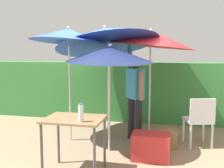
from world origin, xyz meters
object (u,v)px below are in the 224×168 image
(folding_table, at_px, (74,125))
(umbrella_yellow, at_px, (110,54))
(person_vendor, at_px, (135,92))
(umbrella_orange, at_px, (68,36))
(bottle_water, at_px, (81,113))
(umbrella_navy, at_px, (107,37))
(umbrella_rainbow, at_px, (151,39))
(chair_plastic, at_px, (199,119))
(crate_cardboard, at_px, (166,138))
(cooler_box, at_px, (151,146))

(folding_table, bearing_deg, umbrella_yellow, 72.93)
(person_vendor, bearing_deg, folding_table, -112.12)
(umbrella_orange, height_order, bottle_water, umbrella_orange)
(umbrella_navy, xyz_separation_m, bottle_water, (0.14, -1.97, -1.10))
(umbrella_rainbow, height_order, folding_table, umbrella_rainbow)
(umbrella_yellow, xyz_separation_m, folding_table, (-0.28, -0.92, -0.96))
(umbrella_rainbow, relative_size, folding_table, 2.75)
(folding_table, bearing_deg, umbrella_rainbow, 67.66)
(person_vendor, distance_m, chair_plastic, 1.24)
(umbrella_orange, xyz_separation_m, bottle_water, (0.74, -1.45, -1.09))
(umbrella_rainbow, bearing_deg, chair_plastic, -35.00)
(folding_table, distance_m, bottle_water, 0.31)
(crate_cardboard, bearing_deg, umbrella_orange, -177.78)
(cooler_box, height_order, folding_table, folding_table)
(cooler_box, bearing_deg, crate_cardboard, 70.65)
(umbrella_rainbow, height_order, chair_plastic, umbrella_rainbow)
(umbrella_rainbow, distance_m, person_vendor, 1.19)
(chair_plastic, bearing_deg, cooler_box, -136.41)
(umbrella_rainbow, relative_size, umbrella_navy, 0.88)
(chair_plastic, height_order, crate_cardboard, chair_plastic)
(umbrella_rainbow, distance_m, cooler_box, 2.25)
(umbrella_yellow, xyz_separation_m, chair_plastic, (1.51, 0.54, -1.14))
(folding_table, bearing_deg, chair_plastic, 39.03)
(chair_plastic, height_order, bottle_water, bottle_water)
(umbrella_orange, bearing_deg, umbrella_rainbow, 29.42)
(crate_cardboard, distance_m, bottle_water, 2.00)
(person_vendor, height_order, chair_plastic, person_vendor)
(umbrella_yellow, height_order, chair_plastic, umbrella_yellow)
(person_vendor, relative_size, bottle_water, 7.83)
(umbrella_rainbow, height_order, umbrella_yellow, umbrella_rainbow)
(umbrella_navy, height_order, crate_cardboard, umbrella_navy)
(umbrella_navy, height_order, bottle_water, umbrella_navy)
(umbrella_navy, relative_size, chair_plastic, 2.82)
(umbrella_yellow, distance_m, crate_cardboard, 1.82)
(bottle_water, bearing_deg, cooler_box, 45.80)
(umbrella_orange, xyz_separation_m, crate_cardboard, (1.81, 0.07, -1.84))
(umbrella_navy, relative_size, crate_cardboard, 6.46)
(umbrella_yellow, xyz_separation_m, cooler_box, (0.71, -0.22, -1.44))
(umbrella_orange, bearing_deg, bottle_water, -63.01)
(chair_plastic, bearing_deg, folding_table, -140.97)
(umbrella_yellow, bearing_deg, umbrella_rainbow, 63.83)
(umbrella_yellow, distance_m, person_vendor, 1.01)
(person_vendor, relative_size, folding_table, 2.35)
(chair_plastic, xyz_separation_m, cooler_box, (-0.80, -0.76, -0.30))
(umbrella_orange, distance_m, crate_cardboard, 2.58)
(crate_cardboard, xyz_separation_m, folding_table, (-1.23, -1.35, 0.53))
(bottle_water, bearing_deg, umbrella_orange, 116.99)
(umbrella_rainbow, xyz_separation_m, umbrella_orange, (-1.45, -0.82, 0.03))
(folding_table, bearing_deg, bottle_water, -46.83)
(crate_cardboard, bearing_deg, umbrella_yellow, -155.09)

